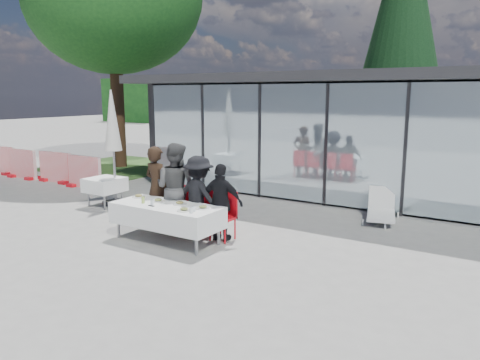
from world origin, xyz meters
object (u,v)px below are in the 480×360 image
at_px(plate_extra, 184,210).
at_px(construction_barriers, 24,165).
at_px(diner_chair_c, 203,209).
at_px(plate_b, 158,200).
at_px(juice_bottle, 143,200).
at_px(lounger, 381,209).
at_px(folded_eyeglasses, 151,206).
at_px(dining_table, 167,215).
at_px(plate_d, 203,207).
at_px(conifer_tree, 403,15).
at_px(spare_table_left, 105,185).
at_px(plate_c, 180,203).
at_px(diner_c, 199,196).
at_px(diner_chair_a, 161,203).
at_px(diner_chair_b, 180,206).
at_px(diner_d, 221,203).
at_px(diner_a, 157,188).
at_px(diner_b, 176,188).
at_px(plate_a, 139,196).
at_px(market_umbrella, 113,129).

distance_m(plate_extra, construction_barriers, 9.99).
distance_m(diner_chair_c, plate_b, 0.93).
height_order(plate_b, juice_bottle, juice_bottle).
bearing_deg(lounger, folded_eyeglasses, -128.64).
distance_m(dining_table, plate_d, 0.85).
distance_m(plate_d, conifer_tree, 14.20).
bearing_deg(spare_table_left, conifer_tree, 69.82).
bearing_deg(plate_c, diner_c, 76.60).
height_order(diner_chair_a, diner_chair_b, same).
xyz_separation_m(diner_chair_a, diner_d, (1.69, -0.13, 0.24)).
distance_m(folded_eyeglasses, construction_barriers, 9.27).
xyz_separation_m(diner_chair_a, folded_eyeglasses, (0.65, -1.01, 0.22)).
bearing_deg(diner_a, diner_c, -172.72).
bearing_deg(diner_c, plate_b, 45.00).
bearing_deg(plate_b, diner_chair_a, 127.71).
bearing_deg(folded_eyeglasses, dining_table, 58.02).
relative_size(diner_b, juice_bottle, 14.21).
distance_m(plate_d, folded_eyeglasses, 1.04).
bearing_deg(dining_table, folded_eyeglasses, -121.98).
height_order(plate_c, construction_barriers, construction_barriers).
relative_size(plate_b, juice_bottle, 2.06).
bearing_deg(plate_c, diner_chair_b, 129.66).
xyz_separation_m(diner_chair_a, diner_chair_b, (0.53, 0.00, 0.00)).
bearing_deg(conifer_tree, plate_a, -98.49).
xyz_separation_m(diner_chair_c, folded_eyeglasses, (-0.49, -1.01, 0.22)).
relative_size(plate_d, spare_table_left, 0.32).
distance_m(diner_chair_c, plate_a, 1.40).
xyz_separation_m(construction_barriers, conifer_tree, (9.94, 10.56, 5.55)).
height_order(diner_chair_a, diner_c, diner_c).
distance_m(diner_b, diner_c, 0.62).
bearing_deg(plate_extra, plate_d, 59.09).
bearing_deg(market_umbrella, plate_c, -23.41).
height_order(plate_b, market_umbrella, market_umbrella).
distance_m(diner_a, plate_b, 0.73).
height_order(plate_b, plate_c, same).
bearing_deg(construction_barriers, market_umbrella, -11.17).
height_order(diner_d, juice_bottle, diner_d).
height_order(plate_c, market_umbrella, market_umbrella).
height_order(diner_b, plate_c, diner_b).
xyz_separation_m(diner_chair_c, juice_bottle, (-0.79, -0.91, 0.28)).
height_order(diner_d, spare_table_left, diner_d).
xyz_separation_m(diner_c, diner_d, (0.56, 0.00, -0.06)).
xyz_separation_m(diner_chair_b, construction_barriers, (-8.64, 2.01, -0.10)).
bearing_deg(diner_b, plate_c, 130.07).
bearing_deg(plate_extra, diner_a, 149.83).
height_order(diner_chair_c, plate_d, diner_chair_c).
bearing_deg(diner_chair_b, diner_a, -166.24).
bearing_deg(construction_barriers, spare_table_left, -13.62).
bearing_deg(diner_chair_b, folded_eyeglasses, -83.21).
xyz_separation_m(diner_chair_b, juice_bottle, (-0.18, -0.91, 0.28)).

